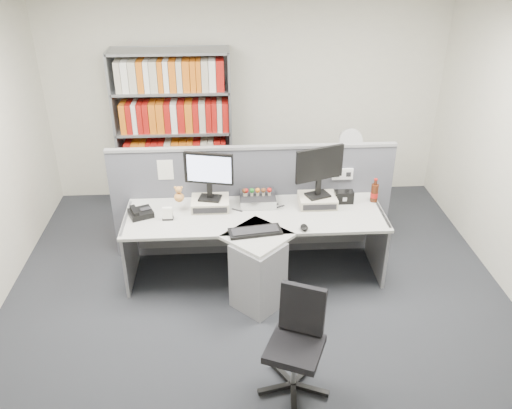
{
  "coord_description": "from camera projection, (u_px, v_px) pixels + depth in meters",
  "views": [
    {
      "loc": [
        -0.27,
        -3.8,
        3.34
      ],
      "look_at": [
        0.0,
        0.65,
        0.92
      ],
      "focal_mm": 37.33,
      "sensor_mm": 36.0,
      "label": 1
    }
  ],
  "objects": [
    {
      "name": "figurines",
      "position": [
        255.0,
        191.0,
        5.43
      ],
      "size": [
        0.3,
        0.05,
        0.09
      ],
      "color": "beige",
      "rests_on": "desktop_pc"
    },
    {
      "name": "monitor_left",
      "position": [
        209.0,
        172.0,
        5.24
      ],
      "size": [
        0.49,
        0.2,
        0.5
      ],
      "color": "black",
      "rests_on": "monitor_riser_left"
    },
    {
      "name": "monitor_riser_left",
      "position": [
        210.0,
        203.0,
        5.41
      ],
      "size": [
        0.38,
        0.31,
        0.1
      ],
      "color": "beige",
      "rests_on": "desk"
    },
    {
      "name": "shelving_unit",
      "position": [
        175.0,
        134.0,
        6.57
      ],
      "size": [
        1.41,
        0.4,
        2.0
      ],
      "color": "gray",
      "rests_on": "ground"
    },
    {
      "name": "ground",
      "position": [
        260.0,
        325.0,
        4.94
      ],
      "size": [
        5.5,
        5.5,
        0.0
      ],
      "primitive_type": "plane",
      "color": "#2C2F34",
      "rests_on": "ground"
    },
    {
      "name": "plush_toy",
      "position": [
        179.0,
        195.0,
        5.3
      ],
      "size": [
        0.1,
        0.1,
        0.17
      ],
      "color": "#C58541",
      "rests_on": "monitor_riser_left"
    },
    {
      "name": "room_shell",
      "position": [
        261.0,
        145.0,
        4.09
      ],
      "size": [
        5.04,
        5.54,
        2.72
      ],
      "color": "silver",
      "rests_on": "ground"
    },
    {
      "name": "desk_fan",
      "position": [
        350.0,
        142.0,
        6.28
      ],
      "size": [
        0.27,
        0.16,
        0.46
      ],
      "color": "white",
      "rests_on": "filing_cabinet"
    },
    {
      "name": "partition",
      "position": [
        253.0,
        200.0,
        5.73
      ],
      "size": [
        3.0,
        0.08,
        1.27
      ],
      "color": "#545660",
      "rests_on": "ground"
    },
    {
      "name": "desktop_pc",
      "position": [
        258.0,
        199.0,
        5.5
      ],
      "size": [
        0.37,
        0.33,
        0.1
      ],
      "color": "black",
      "rests_on": "desk"
    },
    {
      "name": "keyboard",
      "position": [
        255.0,
        231.0,
        5.0
      ],
      "size": [
        0.52,
        0.26,
        0.03
      ],
      "color": "black",
      "rests_on": "desk"
    },
    {
      "name": "desk_calendar",
      "position": [
        168.0,
        214.0,
        5.2
      ],
      "size": [
        0.11,
        0.08,
        0.13
      ],
      "color": "black",
      "rests_on": "desk"
    },
    {
      "name": "office_chair",
      "position": [
        297.0,
        339.0,
        4.12
      ],
      "size": [
        0.57,
        0.58,
        0.86
      ],
      "color": "silver",
      "rests_on": "ground"
    },
    {
      "name": "mouse",
      "position": [
        304.0,
        227.0,
        5.04
      ],
      "size": [
        0.07,
        0.12,
        0.04
      ],
      "primitive_type": "ellipsoid",
      "color": "black",
      "rests_on": "desk"
    },
    {
      "name": "speaker",
      "position": [
        344.0,
        197.0,
        5.5
      ],
      "size": [
        0.19,
        0.11,
        0.13
      ],
      "primitive_type": "cube",
      "color": "black",
      "rests_on": "desk"
    },
    {
      "name": "monitor_riser_right",
      "position": [
        317.0,
        200.0,
        5.47
      ],
      "size": [
        0.38,
        0.31,
        0.1
      ],
      "color": "beige",
      "rests_on": "desk"
    },
    {
      "name": "cola_bottle",
      "position": [
        374.0,
        193.0,
        5.51
      ],
      "size": [
        0.08,
        0.08,
        0.26
      ],
      "color": "#3F190A",
      "rests_on": "desk"
    },
    {
      "name": "monitor_right",
      "position": [
        319.0,
        168.0,
        5.29
      ],
      "size": [
        0.5,
        0.24,
        0.53
      ],
      "color": "black",
      "rests_on": "monitor_riser_right"
    },
    {
      "name": "desk",
      "position": [
        256.0,
        248.0,
        5.25
      ],
      "size": [
        2.6,
        1.2,
        0.72
      ],
      "color": "#ACACA6",
      "rests_on": "ground"
    },
    {
      "name": "desk_phone",
      "position": [
        140.0,
        213.0,
        5.27
      ],
      "size": [
        0.28,
        0.27,
        0.1
      ],
      "color": "black",
      "rests_on": "desk"
    },
    {
      "name": "filing_cabinet",
      "position": [
        346.0,
        190.0,
        6.59
      ],
      "size": [
        0.45,
        0.61,
        0.7
      ],
      "color": "gray",
      "rests_on": "ground"
    }
  ]
}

